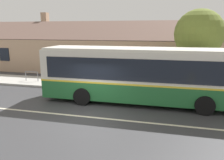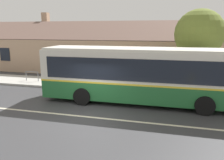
# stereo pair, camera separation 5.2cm
# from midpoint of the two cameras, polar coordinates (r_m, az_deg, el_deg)

# --- Properties ---
(ground_plane) EXTENTS (300.00, 300.00, 0.00)m
(ground_plane) POSITION_cam_midpoint_polar(r_m,az_deg,el_deg) (11.13, -6.87, -9.52)
(ground_plane) COLOR #38383A
(sidewalk_far) EXTENTS (60.00, 3.00, 0.15)m
(sidewalk_far) POSITION_cam_midpoint_polar(r_m,az_deg,el_deg) (16.56, 0.39, -1.57)
(sidewalk_far) COLOR #ADAAA3
(sidewalk_far) RESTS_ON ground
(lane_divider_stripe) EXTENTS (60.00, 0.16, 0.01)m
(lane_divider_stripe) POSITION_cam_midpoint_polar(r_m,az_deg,el_deg) (11.13, -6.87, -9.51)
(lane_divider_stripe) COLOR beige
(lane_divider_stripe) RESTS_ON ground
(community_building) EXTENTS (26.90, 8.26, 6.18)m
(community_building) POSITION_cam_midpoint_polar(r_m,az_deg,el_deg) (24.06, -2.48, 7.10)
(community_building) COLOR tan
(community_building) RESTS_ON ground
(transit_bus) EXTENTS (11.38, 2.84, 3.23)m
(transit_bus) POSITION_cam_midpoint_polar(r_m,az_deg,el_deg) (12.83, 7.05, 1.62)
(transit_bus) COLOR #236633
(transit_bus) RESTS_ON ground
(bench_by_building) EXTENTS (1.50, 0.51, 0.94)m
(bench_by_building) POSITION_cam_midpoint_polar(r_m,az_deg,el_deg) (17.61, -11.39, 0.66)
(bench_by_building) COLOR brown
(bench_by_building) RESTS_ON sidewalk_far
(street_tree_primary) EXTENTS (3.35, 3.35, 5.66)m
(street_tree_primary) POSITION_cam_midpoint_polar(r_m,az_deg,el_deg) (16.51, 21.33, 10.71)
(street_tree_primary) COLOR #4C3828
(street_tree_primary) RESTS_ON ground
(bike_rack) EXTENTS (1.16, 0.06, 0.78)m
(bike_rack) POSITION_cam_midpoint_polar(r_m,az_deg,el_deg) (18.96, -20.34, 1.36)
(bike_rack) COLOR slate
(bike_rack) RESTS_ON sidewalk_far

